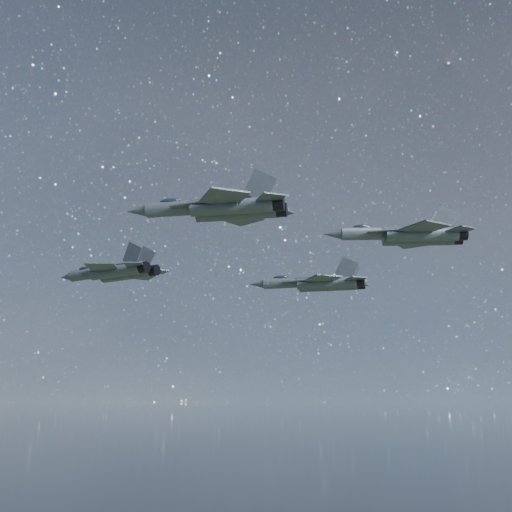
# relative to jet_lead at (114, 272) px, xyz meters

# --- Properties ---
(jet_lead) EXTENTS (16.71, 10.99, 4.29)m
(jet_lead) POSITION_rel_jet_lead_xyz_m (0.00, 0.00, 0.00)
(jet_lead) COLOR #353C42
(jet_left) EXTENTS (17.08, 11.95, 4.30)m
(jet_left) POSITION_rel_jet_lead_xyz_m (26.13, 9.10, -0.29)
(jet_left) COLOR #353C42
(jet_right) EXTENTS (16.70, 11.77, 4.22)m
(jet_right) POSITION_rel_jet_lead_xyz_m (17.36, -18.82, 1.81)
(jet_right) COLOR #353C42
(jet_slot) EXTENTS (16.31, 11.49, 4.12)m
(jet_slot) POSITION_rel_jet_lead_xyz_m (36.42, -7.61, 1.61)
(jet_slot) COLOR #353C42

